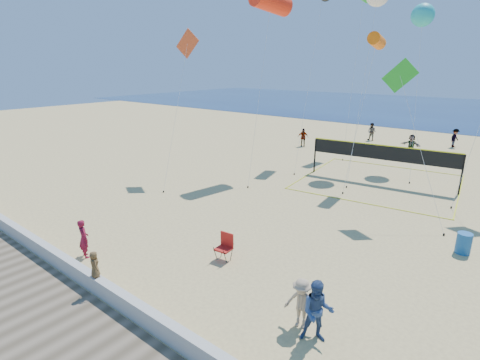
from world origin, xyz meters
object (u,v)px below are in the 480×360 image
Objects in this scene: volleyball_net at (382,157)px; trash_barrel at (464,243)px; woman at (84,239)px; camp_chair at (225,245)px.

trash_barrel is at bearing -57.70° from volleyball_net.
woman is 1.83× the size of trash_barrel.
camp_chair is 9.37m from trash_barrel.
camp_chair is at bearing -101.20° from volleyball_net.
trash_barrel is 0.08× the size of volleyball_net.
trash_barrel is (6.95, 6.28, -0.18)m from camp_chair.
woman is 17.69m from volleyball_net.
woman is at bearing -139.73° from trash_barrel.
trash_barrel is at bearing -126.74° from woman.
volleyball_net reaches higher than camp_chair.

